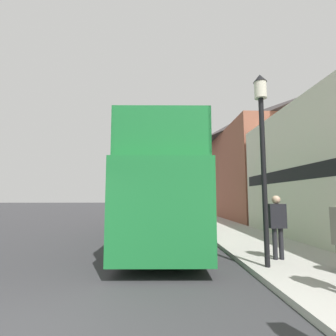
{
  "coord_description": "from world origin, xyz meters",
  "views": [
    {
      "loc": [
        2.21,
        -3.37,
        1.86
      ],
      "look_at": [
        2.61,
        6.54,
        2.98
      ],
      "focal_mm": 28.0,
      "sensor_mm": 36.0,
      "label": 1
    }
  ],
  "objects_px": {
    "parked_car_ahead_of_bus": "(173,213)",
    "tour_bus": "(163,198)",
    "lamp_post_nearest": "(262,132)",
    "pedestrian_second": "(277,221)",
    "lamp_post_second": "(201,177)"
  },
  "relations": [
    {
      "from": "lamp_post_nearest",
      "to": "tour_bus",
      "type": "bearing_deg",
      "value": 117.31
    },
    {
      "from": "parked_car_ahead_of_bus",
      "to": "lamp_post_nearest",
      "type": "distance_m",
      "value": 13.85
    },
    {
      "from": "pedestrian_second",
      "to": "lamp_post_second",
      "type": "height_order",
      "value": "lamp_post_second"
    },
    {
      "from": "parked_car_ahead_of_bus",
      "to": "lamp_post_second",
      "type": "height_order",
      "value": "lamp_post_second"
    },
    {
      "from": "parked_car_ahead_of_bus",
      "to": "tour_bus",
      "type": "bearing_deg",
      "value": -92.63
    },
    {
      "from": "tour_bus",
      "to": "parked_car_ahead_of_bus",
      "type": "relative_size",
      "value": 2.49
    },
    {
      "from": "parked_car_ahead_of_bus",
      "to": "lamp_post_second",
      "type": "bearing_deg",
      "value": -61.77
    },
    {
      "from": "pedestrian_second",
      "to": "lamp_post_second",
      "type": "distance_m",
      "value": 9.35
    },
    {
      "from": "tour_bus",
      "to": "pedestrian_second",
      "type": "height_order",
      "value": "tour_bus"
    },
    {
      "from": "tour_bus",
      "to": "lamp_post_second",
      "type": "distance_m",
      "value": 5.82
    },
    {
      "from": "pedestrian_second",
      "to": "lamp_post_nearest",
      "type": "distance_m",
      "value": 2.57
    },
    {
      "from": "parked_car_ahead_of_bus",
      "to": "pedestrian_second",
      "type": "xyz_separation_m",
      "value": [
        2.24,
        -12.67,
        0.54
      ]
    },
    {
      "from": "tour_bus",
      "to": "lamp_post_second",
      "type": "height_order",
      "value": "lamp_post_second"
    },
    {
      "from": "lamp_post_nearest",
      "to": "parked_car_ahead_of_bus",
      "type": "bearing_deg",
      "value": 96.76
    },
    {
      "from": "pedestrian_second",
      "to": "lamp_post_second",
      "type": "xyz_separation_m",
      "value": [
        -0.59,
        9.13,
        1.92
      ]
    }
  ]
}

